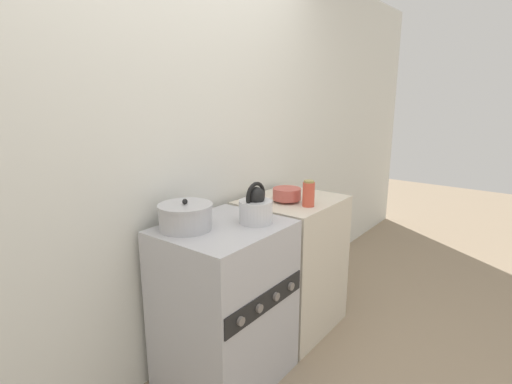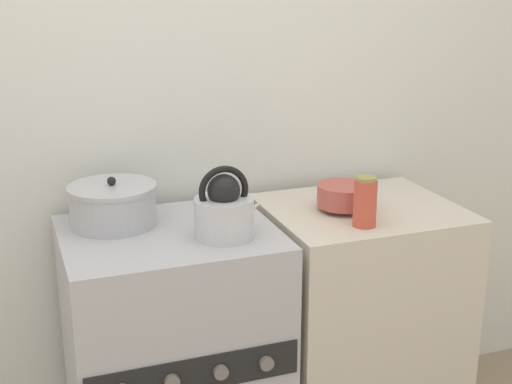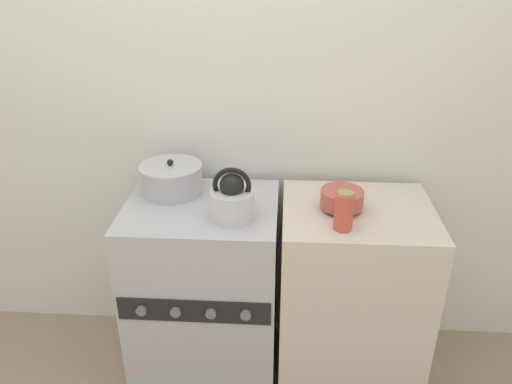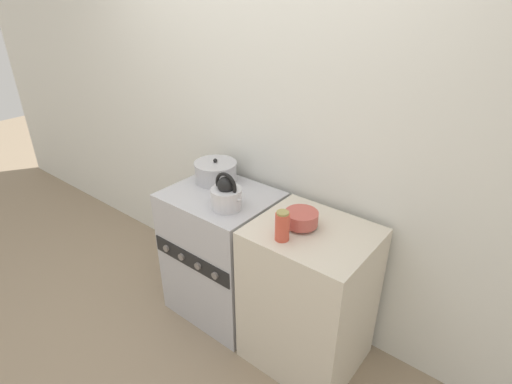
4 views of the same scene
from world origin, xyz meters
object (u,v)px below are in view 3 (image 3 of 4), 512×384
object	(u,v)px
cooking_pot	(171,179)
enamel_bowl	(342,199)
kettle	(233,199)
storage_jar	(344,211)
stove	(205,290)

from	to	relation	value
cooking_pot	enamel_bowl	xyz separation A→B (m)	(0.75, -0.13, -0.01)
kettle	storage_jar	bearing A→B (deg)	-8.89
stove	cooking_pot	distance (m)	0.56
cooking_pot	kettle	bearing A→B (deg)	-36.66
stove	cooking_pot	world-z (taller)	cooking_pot
kettle	cooking_pot	world-z (taller)	kettle
enamel_bowl	storage_jar	world-z (taller)	storage_jar
stove	enamel_bowl	xyz separation A→B (m)	(0.60, -0.01, 0.51)
kettle	storage_jar	size ratio (longest dim) A/B	1.39
stove	cooking_pot	bearing A→B (deg)	140.32
stove	enamel_bowl	distance (m)	0.79
kettle	storage_jar	world-z (taller)	kettle
enamel_bowl	storage_jar	size ratio (longest dim) A/B	1.12
enamel_bowl	storage_jar	bearing A→B (deg)	-93.16
stove	kettle	xyz separation A→B (m)	(0.15, -0.10, 0.54)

